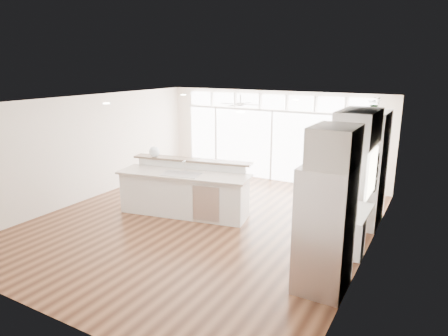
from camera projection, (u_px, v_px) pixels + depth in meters
The scene contains 24 objects.
floor at pixel (202, 222), 9.00m from camera, with size 7.00×8.00×0.02m, color #462515.
ceiling at pixel (201, 101), 8.32m from camera, with size 7.00×8.00×0.02m, color white.
wall_back at pixel (273, 136), 12.03m from camera, with size 7.00×0.04×2.70m, color white.
wall_front at pixel (39, 228), 5.29m from camera, with size 7.00×0.04×2.70m, color white.
wall_left at pixel (88, 148), 10.33m from camera, with size 0.04×8.00×2.70m, color white.
wall_right at pixel (370, 188), 6.99m from camera, with size 0.04×8.00×2.70m, color white.
glass_wall at pixel (272, 146), 12.05m from camera, with size 5.80×0.06×2.08m, color white.
transom_row at pixel (273, 102), 11.72m from camera, with size 5.90×0.06×0.40m, color white.
desk_window at pixel (371, 173), 7.21m from camera, with size 0.04×0.85×0.85m, color white.
ceiling_fan at pixel (240, 101), 10.97m from camera, with size 1.16×1.16×0.32m, color silver.
recessed_lights at pixel (206, 102), 8.49m from camera, with size 3.40×3.00×0.02m, color white.
oven_cabinet at pixel (369, 168), 8.69m from camera, with size 0.64×1.20×2.50m, color white.
desk_nook at pixel (348, 229), 7.67m from camera, with size 0.72×1.30×0.76m, color white.
upper_cabinets at pixel (359, 128), 7.15m from camera, with size 0.64×1.30×0.64m, color white.
refrigerator at pixel (325, 229), 6.13m from camera, with size 0.76×0.90×2.00m, color silver.
fridge_cabinet at pixel (335, 146), 5.77m from camera, with size 0.64×0.90×0.60m, color white.
framed_photos at pixel (376, 173), 7.77m from camera, with size 0.06×0.22×0.80m, color black.
kitchen_island at pixel (184, 189), 9.33m from camera, with size 3.11×1.17×1.24m, color white.
rug at pixel (328, 247), 7.75m from camera, with size 0.93×0.67×0.01m, color #3B1E12.
office_chair at pixel (343, 222), 7.78m from camera, with size 0.48×0.45×0.93m, color black.
fishbowl at pixel (154, 152), 9.80m from camera, with size 0.26×0.26×0.26m, color white.
monitor at pixel (346, 200), 7.56m from camera, with size 0.08×0.49×0.41m, color black.
keyboard at pixel (336, 208), 7.69m from camera, with size 0.11×0.28×0.01m, color silver.
potted_plant at pixel (375, 105), 8.35m from camera, with size 0.26×0.29×0.23m, color #245022.
Camera 1 is at (4.56, -7.07, 3.45)m, focal length 32.00 mm.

